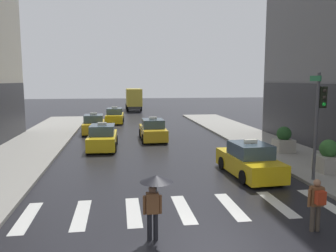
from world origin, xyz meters
TOP-DOWN VIEW (x-y plane):
  - ground_plane at (0.00, 0.00)m, footprint 160.00×160.00m
  - crosswalk_markings at (-0.00, 3.00)m, footprint 11.30×2.80m
  - traffic_light_pole at (6.55, 5.32)m, footprint 0.44×0.84m
  - taxi_lead at (3.99, 6.84)m, footprint 2.11×4.62m
  - taxi_second at (-3.36, 14.72)m, footprint 2.02×4.58m
  - taxi_third at (0.38, 17.66)m, footprint 1.97×4.56m
  - taxi_fourth at (-4.43, 21.90)m, footprint 2.02×4.58m
  - taxi_fifth at (-2.66, 28.78)m, footprint 2.08×4.61m
  - box_truck at (0.07, 43.80)m, footprint 2.32×7.56m
  - pedestrian_with_umbrella at (-1.26, 0.75)m, footprint 0.96×0.96m
  - pedestrian_with_backpack at (3.67, 0.59)m, footprint 0.55×0.43m
  - planter_near_corner at (7.91, 6.47)m, footprint 1.10×1.10m
  - planter_mid_block at (7.99, 11.23)m, footprint 1.10×1.10m

SIDE VIEW (x-z plane):
  - ground_plane at x=0.00m, z-range 0.00..0.00m
  - crosswalk_markings at x=0.00m, z-range 0.00..0.01m
  - taxi_lead at x=3.99m, z-range -0.18..1.63m
  - taxi_second at x=-3.36m, z-range -0.18..1.63m
  - taxi_third at x=0.38m, z-range -0.18..1.63m
  - taxi_fourth at x=-4.43m, z-range -0.18..1.63m
  - taxi_fifth at x=-2.66m, z-range -0.18..1.63m
  - planter_near_corner at x=7.91m, z-range 0.07..1.67m
  - planter_mid_block at x=7.99m, z-range 0.07..1.67m
  - pedestrian_with_backpack at x=3.67m, z-range 0.15..1.80m
  - pedestrian_with_umbrella at x=-1.26m, z-range 0.55..2.49m
  - box_truck at x=0.07m, z-range 0.18..3.53m
  - traffic_light_pole at x=6.55m, z-range 0.86..5.66m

